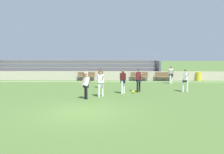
% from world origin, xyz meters
% --- Properties ---
extents(ground_plane, '(160.00, 160.00, 0.00)m').
position_xyz_m(ground_plane, '(0.00, 0.00, 0.00)').
color(ground_plane, '#4C6B30').
extents(field_line_sideline, '(44.00, 0.12, 0.01)m').
position_xyz_m(field_line_sideline, '(0.00, 12.36, 0.00)').
color(field_line_sideline, white).
rests_on(field_line_sideline, ground).
extents(sideline_wall, '(48.00, 0.16, 0.95)m').
position_xyz_m(sideline_wall, '(0.00, 13.68, 0.48)').
color(sideline_wall, beige).
rests_on(sideline_wall, ground).
extents(bleacher_stand, '(19.37, 3.51, 2.61)m').
position_xyz_m(bleacher_stand, '(-3.10, 16.33, 1.11)').
color(bleacher_stand, '#897051').
rests_on(bleacher_stand, ground).
extents(bench_near_wall_gap, '(1.80, 0.40, 0.90)m').
position_xyz_m(bench_near_wall_gap, '(6.61, 13.25, 0.55)').
color(bench_near_wall_gap, brown).
rests_on(bench_near_wall_gap, ground).
extents(bench_centre_sideline, '(1.80, 0.40, 0.90)m').
position_xyz_m(bench_centre_sideline, '(-1.54, 13.25, 0.55)').
color(bench_centre_sideline, brown).
rests_on(bench_centre_sideline, ground).
extents(bench_far_right, '(1.80, 0.40, 0.90)m').
position_xyz_m(bench_far_right, '(4.03, 13.25, 0.55)').
color(bench_far_right, brown).
rests_on(bench_far_right, ground).
extents(trash_bin, '(0.51, 0.51, 0.93)m').
position_xyz_m(trash_bin, '(10.29, 13.47, 0.47)').
color(trash_bin, yellow).
rests_on(trash_bin, ground).
extents(spectator_seated, '(0.36, 0.42, 1.21)m').
position_xyz_m(spectator_seated, '(-1.54, 13.13, 0.70)').
color(spectator_seated, '#2D2D38').
rests_on(spectator_seated, ground).
extents(player_dark_dropping_back, '(0.46, 0.40, 1.71)m').
position_xyz_m(player_dark_dropping_back, '(2.12, 5.38, 1.02)').
color(player_dark_dropping_back, white).
rests_on(player_dark_dropping_back, ground).
extents(player_dark_wide_left, '(0.46, 0.66, 1.70)m').
position_xyz_m(player_dark_wide_left, '(3.30, 6.10, 1.02)').
color(player_dark_wide_left, black).
rests_on(player_dark_wide_left, ground).
extents(player_white_trailing_run, '(0.48, 0.66, 1.70)m').
position_xyz_m(player_white_trailing_run, '(0.61, 4.12, 1.02)').
color(player_white_trailing_run, white).
rests_on(player_white_trailing_run, ground).
extents(player_white_on_ball, '(0.44, 0.44, 1.62)m').
position_xyz_m(player_white_on_ball, '(6.85, 11.10, 0.96)').
color(player_white_on_ball, white).
rests_on(player_white_on_ball, ground).
extents(player_white_deep_cover, '(0.70, 0.54, 1.64)m').
position_xyz_m(player_white_deep_cover, '(-0.27, 3.31, 0.97)').
color(player_white_deep_cover, black).
rests_on(player_white_deep_cover, ground).
extents(player_dark_overlapping, '(0.46, 0.55, 1.62)m').
position_xyz_m(player_dark_overlapping, '(0.34, 8.04, 0.96)').
color(player_dark_overlapping, white).
rests_on(player_dark_overlapping, ground).
extents(player_white_wide_right, '(0.46, 0.69, 1.67)m').
position_xyz_m(player_white_wide_right, '(6.78, 6.20, 1.00)').
color(player_white_wide_right, white).
rests_on(player_white_wide_right, ground).
extents(soccer_ball, '(0.22, 0.22, 0.22)m').
position_xyz_m(soccer_ball, '(2.87, 5.52, 0.11)').
color(soccer_ball, yellow).
rests_on(soccer_ball, ground).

